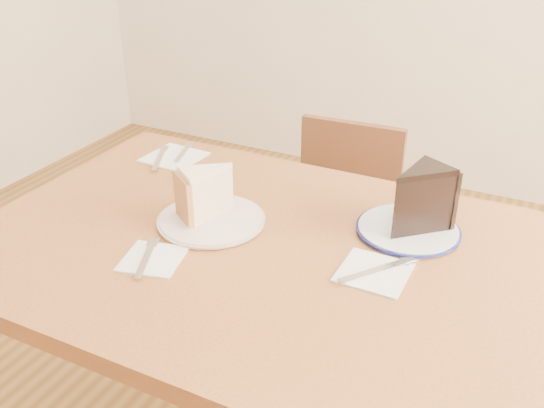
{
  "coord_description": "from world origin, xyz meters",
  "views": [
    {
      "loc": [
        0.48,
        -0.92,
        1.4
      ],
      "look_at": [
        -0.02,
        0.08,
        0.8
      ],
      "focal_mm": 40.0,
      "sensor_mm": 36.0,
      "label": 1
    }
  ],
  "objects_px": {
    "table": "(264,285)",
    "chair_far": "(335,239)",
    "plate_cream": "(211,220)",
    "carrot_cake": "(210,194)",
    "chocolate_cake": "(416,203)",
    "plate_navy": "(408,230)"
  },
  "relations": [
    {
      "from": "table",
      "to": "carrot_cake",
      "type": "xyz_separation_m",
      "value": [
        -0.15,
        0.05,
        0.16
      ]
    },
    {
      "from": "table",
      "to": "chair_far",
      "type": "relative_size",
      "value": 1.57
    },
    {
      "from": "chair_far",
      "to": "chocolate_cake",
      "type": "distance_m",
      "value": 0.66
    },
    {
      "from": "plate_cream",
      "to": "carrot_cake",
      "type": "distance_m",
      "value": 0.06
    },
    {
      "from": "plate_navy",
      "to": "chocolate_cake",
      "type": "bearing_deg",
      "value": -33.03
    },
    {
      "from": "plate_cream",
      "to": "chocolate_cake",
      "type": "distance_m",
      "value": 0.43
    },
    {
      "from": "carrot_cake",
      "to": "chair_far",
      "type": "bearing_deg",
      "value": 115.73
    },
    {
      "from": "chair_far",
      "to": "plate_navy",
      "type": "distance_m",
      "value": 0.61
    },
    {
      "from": "plate_navy",
      "to": "chocolate_cake",
      "type": "relative_size",
      "value": 1.62
    },
    {
      "from": "table",
      "to": "carrot_cake",
      "type": "height_order",
      "value": "carrot_cake"
    },
    {
      "from": "chair_far",
      "to": "plate_cream",
      "type": "height_order",
      "value": "same"
    },
    {
      "from": "plate_cream",
      "to": "chocolate_cake",
      "type": "height_order",
      "value": "chocolate_cake"
    },
    {
      "from": "plate_cream",
      "to": "chocolate_cake",
      "type": "xyz_separation_m",
      "value": [
        0.4,
        0.14,
        0.07
      ]
    },
    {
      "from": "table",
      "to": "chair_far",
      "type": "bearing_deg",
      "value": 95.64
    },
    {
      "from": "chocolate_cake",
      "to": "plate_cream",
      "type": "bearing_deg",
      "value": 47.65
    },
    {
      "from": "plate_cream",
      "to": "chocolate_cake",
      "type": "bearing_deg",
      "value": 19.44
    },
    {
      "from": "chair_far",
      "to": "plate_navy",
      "type": "height_order",
      "value": "same"
    },
    {
      "from": "chair_far",
      "to": "carrot_cake",
      "type": "distance_m",
      "value": 0.68
    },
    {
      "from": "table",
      "to": "plate_cream",
      "type": "xyz_separation_m",
      "value": [
        -0.14,
        0.03,
        0.1
      ]
    },
    {
      "from": "table",
      "to": "plate_cream",
      "type": "bearing_deg",
      "value": 167.61
    },
    {
      "from": "chair_far",
      "to": "chocolate_cake",
      "type": "height_order",
      "value": "chocolate_cake"
    },
    {
      "from": "carrot_cake",
      "to": "chocolate_cake",
      "type": "xyz_separation_m",
      "value": [
        0.41,
        0.13,
        0.01
      ]
    }
  ]
}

